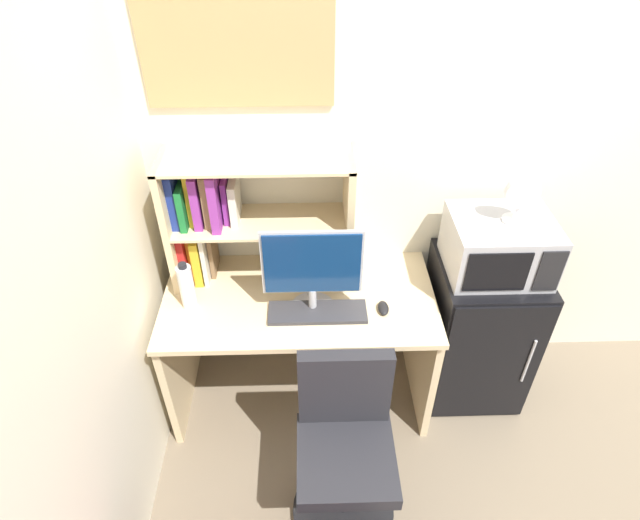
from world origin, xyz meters
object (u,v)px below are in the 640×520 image
at_px(microwave, 499,246).
at_px(desk_fan, 521,197).
at_px(wall_corkboard, 237,50).
at_px(monitor, 312,269).
at_px(keyboard, 318,312).
at_px(hutch_bookshelf, 229,214).
at_px(computer_mouse, 383,308).
at_px(water_bottle, 187,286).
at_px(mini_fridge, 477,329).
at_px(desk_chair, 345,455).

height_order(microwave, desk_fan, desk_fan).
bearing_deg(wall_corkboard, desk_fan, -12.16).
distance_m(monitor, keyboard, 0.23).
height_order(hutch_bookshelf, computer_mouse, hutch_bookshelf).
bearing_deg(hutch_bookshelf, water_bottle, -128.58).
distance_m(hutch_bookshelf, water_bottle, 0.39).
xyz_separation_m(mini_fridge, wall_corkboard, (-1.17, 0.26, 1.38)).
relative_size(hutch_bookshelf, computer_mouse, 9.16).
height_order(hutch_bookshelf, water_bottle, hutch_bookshelf).
bearing_deg(mini_fridge, desk_chair, -137.14).
relative_size(hutch_bookshelf, desk_fan, 3.65).
height_order(computer_mouse, wall_corkboard, wall_corkboard).
relative_size(hutch_bookshelf, keyboard, 1.89).
relative_size(computer_mouse, desk_chair, 0.11).
bearing_deg(hutch_bookshelf, microwave, -5.84).
xyz_separation_m(keyboard, wall_corkboard, (-0.31, 0.44, 1.05)).
bearing_deg(computer_mouse, wall_corkboard, 145.17).
bearing_deg(desk_chair, keyboard, 101.23).
distance_m(hutch_bookshelf, mini_fridge, 1.44).
xyz_separation_m(computer_mouse, microwave, (0.55, 0.17, 0.22)).
relative_size(hutch_bookshelf, monitor, 1.91).
height_order(monitor, wall_corkboard, wall_corkboard).
height_order(keyboard, mini_fridge, mini_fridge).
height_order(keyboard, computer_mouse, computer_mouse).
height_order(mini_fridge, microwave, microwave).
bearing_deg(computer_mouse, microwave, 17.67).
bearing_deg(keyboard, water_bottle, 172.71).
height_order(hutch_bookshelf, monitor, hutch_bookshelf).
bearing_deg(microwave, mini_fridge, -90.08).
xyz_separation_m(computer_mouse, wall_corkboard, (-0.62, 0.43, 1.04)).
relative_size(keyboard, mini_fridge, 0.54).
bearing_deg(keyboard, mini_fridge, 12.27).
relative_size(monitor, desk_fan, 1.91).
xyz_separation_m(hutch_bookshelf, keyboard, (0.41, -0.32, -0.34)).
bearing_deg(wall_corkboard, hutch_bookshelf, -127.58).
bearing_deg(desk_fan, keyboard, -168.39).
xyz_separation_m(keyboard, desk_chair, (0.10, -0.51, -0.35)).
bearing_deg(keyboard, monitor, 122.48).
height_order(keyboard, microwave, microwave).
bearing_deg(desk_fan, computer_mouse, -163.90).
bearing_deg(microwave, keyboard, -167.54).
bearing_deg(desk_fan, water_bottle, -175.90).
distance_m(hutch_bookshelf, wall_corkboard, 0.72).
distance_m(hutch_bookshelf, desk_fan, 1.31).
xyz_separation_m(computer_mouse, water_bottle, (-0.90, 0.06, 0.10)).
bearing_deg(desk_fan, microwave, 171.88).
xyz_separation_m(computer_mouse, desk_chair, (-0.20, -0.53, -0.36)).
bearing_deg(microwave, hutch_bookshelf, 174.16).
bearing_deg(water_bottle, mini_fridge, 4.30).
xyz_separation_m(hutch_bookshelf, monitor, (0.38, -0.28, -0.11)).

